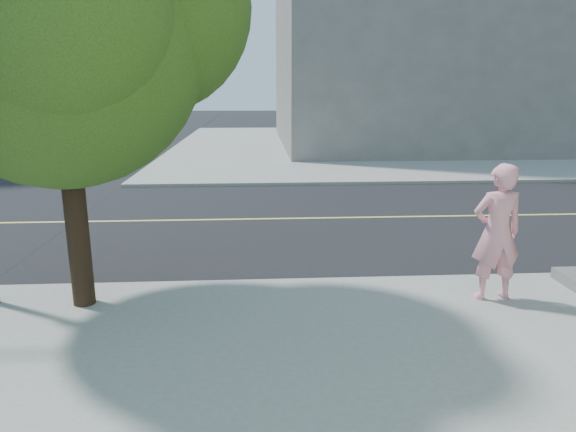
{
  "coord_description": "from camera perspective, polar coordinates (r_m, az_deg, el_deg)",
  "views": [
    {
      "loc": [
        3.49,
        -8.07,
        3.21
      ],
      "look_at": [
        3.96,
        -0.41,
        1.3
      ],
      "focal_mm": 32.13,
      "sensor_mm": 36.0,
      "label": 1
    }
  ],
  "objects": [
    {
      "name": "ground",
      "position": [
        9.36,
        -25.42,
        -7.5
      ],
      "size": [
        140.0,
        140.0,
        0.0
      ],
      "primitive_type": "plane",
      "color": "black",
      "rests_on": "ground"
    },
    {
      "name": "road_ew",
      "position": [
        13.43,
        -18.49,
        -0.57
      ],
      "size": [
        140.0,
        9.0,
        0.01
      ],
      "primitive_type": "cube",
      "color": "black",
      "rests_on": "ground"
    },
    {
      "name": "sidewalk_ne",
      "position": [
        31.37,
        15.22,
        7.71
      ],
      "size": [
        29.0,
        25.0,
        0.12
      ],
      "primitive_type": "cube",
      "color": "gray",
      "rests_on": "ground"
    },
    {
      "name": "filler_ne",
      "position": [
        32.09,
        16.68,
        20.41
      ],
      "size": [
        18.0,
        16.0,
        14.0
      ],
      "primitive_type": "cube",
      "color": "slate",
      "rests_on": "sidewalk_ne"
    },
    {
      "name": "man_on_phone",
      "position": [
        8.15,
        22.1,
        -1.72
      ],
      "size": [
        0.77,
        0.52,
        2.05
      ],
      "primitive_type": "imported",
      "rotation": [
        0.0,
        0.0,
        3.18
      ],
      "color": "pink",
      "rests_on": "sidewalk_se"
    },
    {
      "name": "street_tree",
      "position": [
        7.73,
        -23.6,
        20.51
      ],
      "size": [
        4.8,
        4.37,
        6.37
      ],
      "rotation": [
        0.0,
        0.0,
        0.1
      ],
      "color": "black",
      "rests_on": "sidewalk_se"
    }
  ]
}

